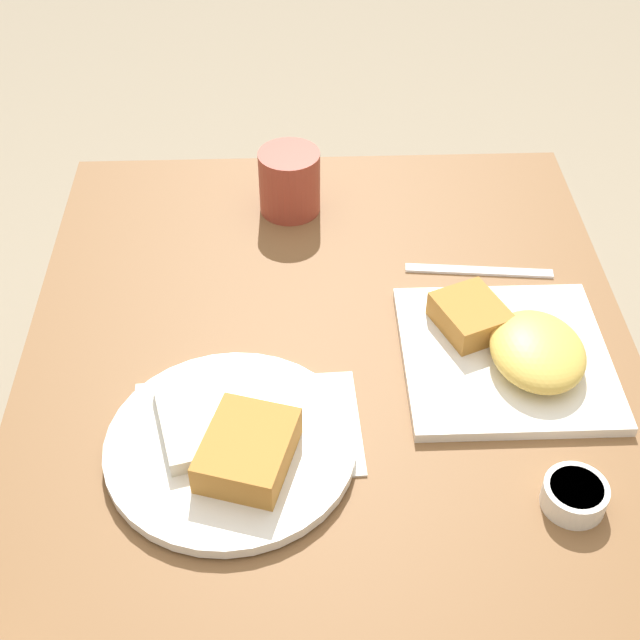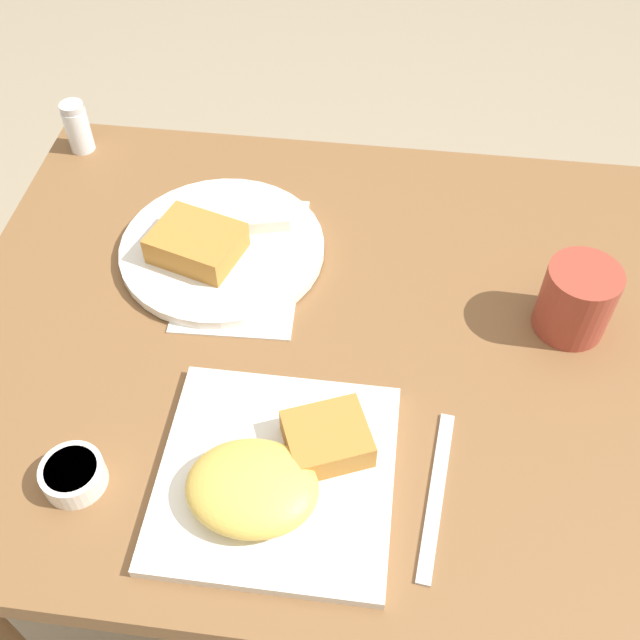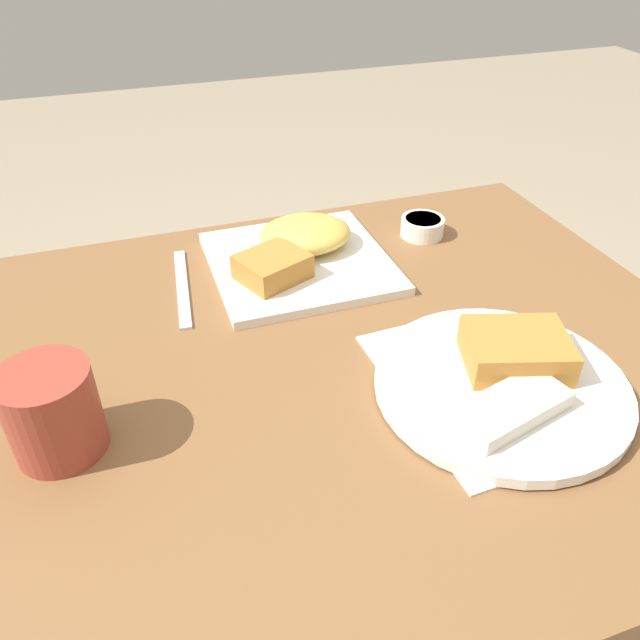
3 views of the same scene
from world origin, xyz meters
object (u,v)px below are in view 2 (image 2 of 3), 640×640
at_px(plate_square_near, 274,475).
at_px(plate_oval_far, 218,244).
at_px(salt_shaker, 78,130).
at_px(butter_knife, 436,494).
at_px(sauce_ramekin, 73,475).
at_px(coffee_mug, 576,300).

height_order(plate_square_near, plate_oval_far, plate_square_near).
height_order(salt_shaker, butter_knife, salt_shaker).
bearing_deg(butter_knife, plate_square_near, 99.20).
distance_m(plate_oval_far, sauce_ramekin, 0.38).
xyz_separation_m(plate_square_near, sauce_ramekin, (-0.22, -0.03, -0.01)).
xyz_separation_m(salt_shaker, coffee_mug, (0.75, -0.28, 0.01)).
relative_size(plate_square_near, plate_oval_far, 0.90).
bearing_deg(plate_oval_far, sauce_ramekin, -102.29).
distance_m(sauce_ramekin, salt_shaker, 0.61).
xyz_separation_m(butter_knife, coffee_mug, (0.16, 0.27, 0.05)).
distance_m(plate_oval_far, salt_shaker, 0.34).
bearing_deg(salt_shaker, sauce_ramekin, -71.91).
bearing_deg(salt_shaker, plate_square_near, -53.63).
relative_size(plate_square_near, coffee_mug, 2.63).
xyz_separation_m(plate_oval_far, sauce_ramekin, (-0.08, -0.37, -0.00)).
relative_size(sauce_ramekin, salt_shaker, 0.84).
height_order(plate_oval_far, sauce_ramekin, plate_oval_far).
distance_m(plate_square_near, salt_shaker, 0.69).
height_order(sauce_ramekin, salt_shaker, salt_shaker).
distance_m(sauce_ramekin, coffee_mug, 0.64).
distance_m(plate_oval_far, coffee_mug, 0.49).
bearing_deg(salt_shaker, butter_knife, -42.91).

